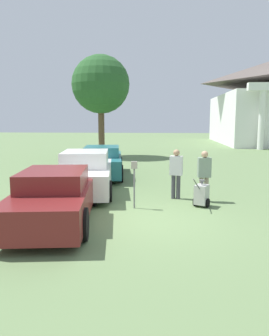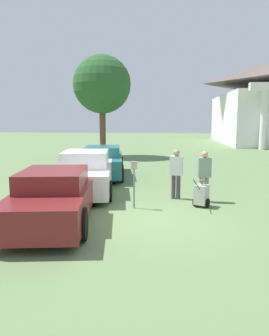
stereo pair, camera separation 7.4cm
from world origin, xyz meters
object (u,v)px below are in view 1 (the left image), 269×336
parking_meter (134,176)px  equipment_cart (202,194)px  person_supervisor (204,173)px  parked_car_white (86,173)px  parked_car_maroon (56,196)px  parked_car_teal (102,162)px  person_worker (176,171)px

parking_meter → equipment_cart: size_ratio=1.45×
person_supervisor → equipment_cart: size_ratio=1.68×
parking_meter → person_supervisor: person_supervisor is taller
parked_car_white → parking_meter: parked_car_white is taller
parked_car_white → equipment_cart: 4.43m
parked_car_white → parked_car_maroon: bearing=-97.5°
parking_meter → person_supervisor: bearing=24.9°
parking_meter → person_supervisor: 2.44m
parked_car_teal → equipment_cart: parked_car_teal is taller
parked_car_maroon → person_supervisor: (4.18, 2.47, 0.28)m
parked_car_white → person_supervisor: (4.18, -1.12, 0.24)m
parking_meter → person_worker: 1.87m
parked_car_white → equipment_cart: bearing=-31.5°
person_worker → person_supervisor: bearing=175.7°
person_worker → equipment_cart: person_worker is taller
parked_car_teal → parking_meter: 5.91m
parked_car_teal → parking_meter: parked_car_teal is taller
parked_car_maroon → parked_car_white: size_ratio=0.97×
parking_meter → person_worker: size_ratio=0.85×
parked_car_teal → parking_meter: (1.97, -5.56, 0.30)m
parked_car_maroon → person_worker: size_ratio=2.98×
person_supervisor → equipment_cart: (-0.15, -0.68, -0.57)m
parked_car_teal → person_worker: 5.36m
equipment_cart → parked_car_maroon: bearing=-130.0°
parked_car_maroon → parked_car_white: 3.59m
parking_meter → parked_car_teal: bearing=109.5°
parked_car_teal → parked_car_maroon: bearing=-97.5°
parked_car_maroon → person_supervisor: bearing=23.1°
parked_car_maroon → parking_meter: size_ratio=3.50×
equipment_cart → parked_car_white: bearing=-177.9°
parked_car_white → parking_meter: (1.97, -2.15, 0.28)m
person_worker → equipment_cart: size_ratio=1.70×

